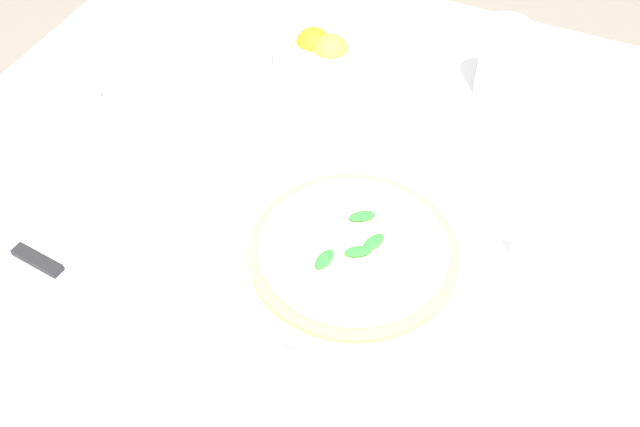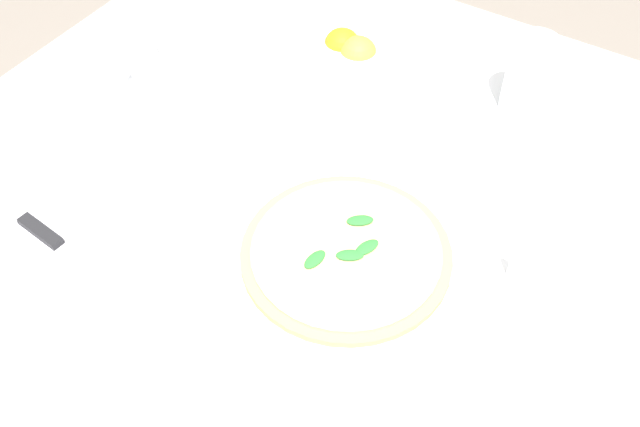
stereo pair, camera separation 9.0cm
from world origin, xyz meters
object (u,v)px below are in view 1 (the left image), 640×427
(coffee_cup_left_edge, at_px, (102,69))
(water_glass_near_right, at_px, (501,64))
(dinner_knife, at_px, (9,245))
(pizza_plate, at_px, (353,257))
(pizza, at_px, (353,250))
(napkin_folded, at_px, (14,253))
(menu_card, at_px, (548,252))
(citrus_bowl, at_px, (319,52))

(coffee_cup_left_edge, relative_size, water_glass_near_right, 1.01)
(dinner_knife, bearing_deg, pizza_plate, -150.51)
(coffee_cup_left_edge, xyz_separation_m, water_glass_near_right, (-0.59, -0.24, 0.03))
(pizza, bearing_deg, napkin_folded, 23.32)
(water_glass_near_right, xyz_separation_m, menu_card, (-0.15, 0.32, -0.03))
(pizza, xyz_separation_m, citrus_bowl, (0.21, -0.36, 0.00))
(napkin_folded, relative_size, citrus_bowl, 1.58)
(coffee_cup_left_edge, bearing_deg, napkin_folded, 106.58)
(pizza, distance_m, citrus_bowl, 0.42)
(coffee_cup_left_edge, distance_m, water_glass_near_right, 0.64)
(citrus_bowl, bearing_deg, coffee_cup_left_edge, 31.90)
(pizza, bearing_deg, dinner_knife, 23.14)
(napkin_folded, bearing_deg, pizza, -148.13)
(coffee_cup_left_edge, bearing_deg, pizza, 160.99)
(pizza, distance_m, water_glass_near_right, 0.43)
(pizza, height_order, dinner_knife, pizza)
(menu_card, bearing_deg, napkin_folded, 25.18)
(coffee_cup_left_edge, xyz_separation_m, citrus_bowl, (-0.30, -0.19, -0.00))
(pizza_plate, distance_m, menu_card, 0.25)
(pizza, relative_size, citrus_bowl, 1.83)
(citrus_bowl, bearing_deg, pizza_plate, 120.34)
(pizza, bearing_deg, coffee_cup_left_edge, -19.01)
(pizza_plate, height_order, menu_card, menu_card)
(coffee_cup_left_edge, distance_m, napkin_folded, 0.37)
(coffee_cup_left_edge, bearing_deg, citrus_bowl, -148.10)
(pizza_plate, height_order, citrus_bowl, citrus_bowl)
(pizza, height_order, menu_card, menu_card)
(pizza_plate, bearing_deg, coffee_cup_left_edge, -19.02)
(water_glass_near_right, xyz_separation_m, citrus_bowl, (0.29, 0.05, -0.03))
(water_glass_near_right, bearing_deg, citrus_bowl, 10.48)
(coffee_cup_left_edge, height_order, dinner_knife, coffee_cup_left_edge)
(pizza_plate, relative_size, napkin_folded, 1.31)
(napkin_folded, height_order, menu_card, menu_card)
(citrus_bowl, bearing_deg, water_glass_near_right, -169.52)
(dinner_knife, relative_size, citrus_bowl, 1.31)
(dinner_knife, xyz_separation_m, menu_card, (-0.64, -0.27, 0.01))
(pizza_plate, relative_size, dinner_knife, 1.58)
(pizza_plate, height_order, coffee_cup_left_edge, coffee_cup_left_edge)
(coffee_cup_left_edge, height_order, water_glass_near_right, water_glass_near_right)
(pizza_plate, bearing_deg, napkin_folded, 23.30)
(pizza, xyz_separation_m, dinner_knife, (0.41, 0.18, -0.00))
(pizza_plate, distance_m, napkin_folded, 0.45)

